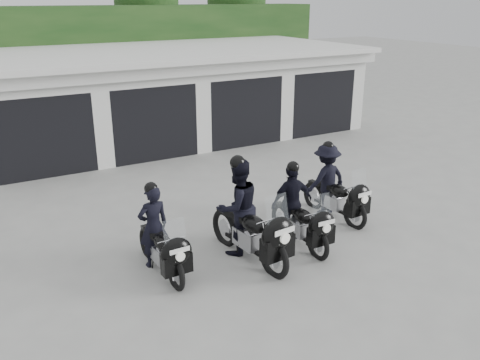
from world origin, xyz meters
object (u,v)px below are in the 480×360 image
police_bike_c (296,208)px  police_bike_d (331,184)px  police_bike_b (244,215)px  police_bike_a (159,238)px

police_bike_c → police_bike_d: police_bike_d is taller
police_bike_b → police_bike_d: police_bike_b is taller
police_bike_c → police_bike_b: bearing=-178.1°
police_bike_c → police_bike_d: 1.61m
police_bike_a → police_bike_b: police_bike_b is taller
police_bike_b → police_bike_c: size_ratio=1.18×
police_bike_b → police_bike_d: bearing=8.8°
police_bike_c → police_bike_d: bearing=27.8°
police_bike_b → police_bike_c: 1.19m
police_bike_b → police_bike_c: bearing=-6.2°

